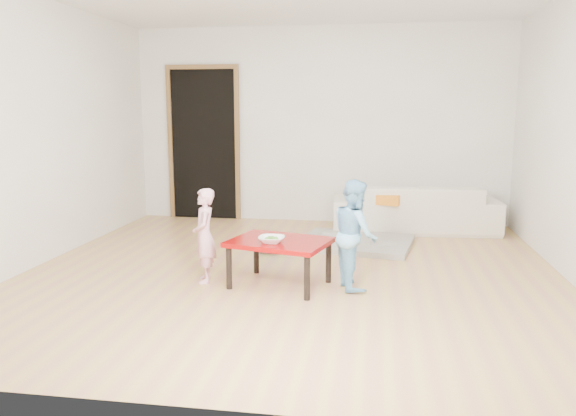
% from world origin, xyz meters
% --- Properties ---
extents(floor, '(5.00, 5.00, 0.01)m').
position_xyz_m(floor, '(0.00, 0.00, 0.00)').
color(floor, tan).
rests_on(floor, ground).
extents(back_wall, '(5.00, 0.02, 2.60)m').
position_xyz_m(back_wall, '(0.00, 2.50, 1.30)').
color(back_wall, beige).
rests_on(back_wall, floor).
extents(left_wall, '(0.02, 5.00, 2.60)m').
position_xyz_m(left_wall, '(-2.50, 0.00, 1.30)').
color(left_wall, beige).
rests_on(left_wall, floor).
extents(doorway, '(1.02, 0.08, 2.11)m').
position_xyz_m(doorway, '(-1.60, 2.48, 1.02)').
color(doorway, brown).
rests_on(doorway, back_wall).
extents(sofa, '(2.08, 0.93, 0.59)m').
position_xyz_m(sofa, '(1.26, 2.05, 0.30)').
color(sofa, beige).
rests_on(sofa, floor).
extents(cushion, '(0.55, 0.51, 0.12)m').
position_xyz_m(cushion, '(0.87, 1.80, 0.45)').
color(cushion, orange).
rests_on(cushion, sofa).
extents(red_table, '(0.95, 0.80, 0.41)m').
position_xyz_m(red_table, '(-0.04, -0.42, 0.20)').
color(red_table, '#880707').
rests_on(red_table, floor).
extents(bowl, '(0.22, 0.22, 0.05)m').
position_xyz_m(bowl, '(-0.09, -0.54, 0.44)').
color(bowl, white).
rests_on(bowl, red_table).
extents(broccoli, '(0.12, 0.12, 0.06)m').
position_xyz_m(broccoli, '(-0.09, -0.54, 0.44)').
color(broccoli, '#2D5919').
rests_on(broccoli, red_table).
extents(child_pink, '(0.28, 0.35, 0.84)m').
position_xyz_m(child_pink, '(-0.71, -0.41, 0.42)').
color(child_pink, '#E36787').
rests_on(child_pink, floor).
extents(child_blue, '(0.48, 0.54, 0.94)m').
position_xyz_m(child_blue, '(0.60, -0.36, 0.47)').
color(child_blue, '#5FA3DC').
rests_on(child_blue, floor).
extents(basin, '(0.40, 0.40, 0.13)m').
position_xyz_m(basin, '(-0.33, 0.75, 0.06)').
color(basin, teal).
rests_on(basin, floor).
extents(blanket, '(1.37, 1.21, 0.06)m').
position_xyz_m(blanket, '(0.56, 1.15, 0.03)').
color(blanket, '#9E988B').
rests_on(blanket, floor).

